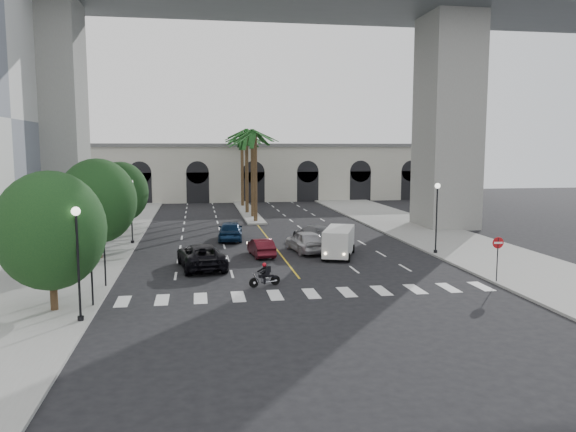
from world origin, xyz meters
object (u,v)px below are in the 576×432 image
object	(u,v)px
car_a	(306,241)
motorcycle_rider	(266,275)
do_not_enter_sign	(498,250)
cargo_van	(339,241)
lamp_post_left_near	(78,254)
car_d	(314,234)
pedestrian_a	(63,260)
lamp_post_left_far	(131,206)
pedestrian_b	(70,260)
car_c	(201,256)
lamp_post_right	(437,212)
car_e	(230,230)
traffic_signal_near	(91,259)
car_b	(261,247)
traffic_signal_far	(104,245)

from	to	relation	value
car_a	motorcycle_rider	bearing A→B (deg)	58.01
do_not_enter_sign	cargo_van	bearing A→B (deg)	128.97
lamp_post_left_near	car_d	world-z (taller)	lamp_post_left_near
cargo_van	pedestrian_a	xyz separation A→B (m)	(-18.46, -3.16, -0.19)
lamp_post_left_far	pedestrian_b	bearing A→B (deg)	-102.05
lamp_post_left_near	car_c	xyz separation A→B (m)	(5.52, 11.09, -2.40)
lamp_post_right	pedestrian_b	xyz separation A→B (m)	(-25.25, -3.46, -2.11)
lamp_post_left_far	pedestrian_b	distance (m)	11.91
lamp_post_left_near	car_a	world-z (taller)	lamp_post_left_near
lamp_post_left_near	pedestrian_b	bearing A→B (deg)	104.38
lamp_post_right	pedestrian_a	distance (m)	26.06
motorcycle_rider	cargo_van	distance (m)	10.02
car_c	do_not_enter_sign	world-z (taller)	do_not_enter_sign
lamp_post_right	car_e	distance (m)	17.41
pedestrian_b	car_a	bearing A→B (deg)	40.48
traffic_signal_near	pedestrian_b	distance (m)	7.62
pedestrian_b	car_e	bearing A→B (deg)	69.41
motorcycle_rider	car_e	world-z (taller)	car_e
lamp_post_right	car_c	bearing A→B (deg)	-173.68
lamp_post_left_near	motorcycle_rider	world-z (taller)	lamp_post_left_near
car_e	do_not_enter_sign	bearing A→B (deg)	133.29
lamp_post_left_far	traffic_signal_near	distance (m)	18.51
car_e	pedestrian_b	world-z (taller)	pedestrian_b
traffic_signal_near	car_b	xyz separation A→B (m)	(9.80, 12.04, -1.85)
cargo_van	do_not_enter_sign	bearing A→B (deg)	-31.83
lamp_post_right	car_b	world-z (taller)	lamp_post_right
traffic_signal_far	do_not_enter_sign	bearing A→B (deg)	-6.44
lamp_post_left_near	lamp_post_left_far	bearing A→B (deg)	90.00
car_d	cargo_van	size ratio (longest dim) A/B	0.98
car_b	pedestrian_a	size ratio (longest dim) A/B	2.42
car_a	traffic_signal_near	bearing A→B (deg)	35.71
lamp_post_left_near	pedestrian_b	xyz separation A→B (m)	(-2.45, 9.54, -2.11)
lamp_post_right	traffic_signal_near	bearing A→B (deg)	-155.18
car_a	car_e	xyz separation A→B (m)	(-5.37, 6.40, 0.01)
car_b	pedestrian_b	bearing A→B (deg)	16.18
car_c	car_d	xyz separation A→B (m)	(9.47, 8.64, -0.07)
motorcycle_rider	pedestrian_b	distance (m)	12.26
lamp_post_right	car_a	bearing A→B (deg)	164.49
car_c	lamp_post_left_near	bearing A→B (deg)	55.45
lamp_post_left_near	traffic_signal_far	bearing A→B (deg)	89.12
car_c	car_e	distance (m)	11.20
lamp_post_right	car_d	world-z (taller)	lamp_post_right
car_d	pedestrian_a	size ratio (longest dim) A/B	3.13
car_e	lamp_post_left_near	bearing A→B (deg)	74.28
motorcycle_rider	car_d	distance (m)	15.34
motorcycle_rider	do_not_enter_sign	size ratio (longest dim) A/B	0.67
lamp_post_right	pedestrian_b	size ratio (longest dim) A/B	2.78
car_a	pedestrian_b	distance (m)	17.01
car_a	pedestrian_a	xyz separation A→B (m)	(-16.46, -5.43, 0.13)
traffic_signal_far	car_b	distance (m)	12.81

